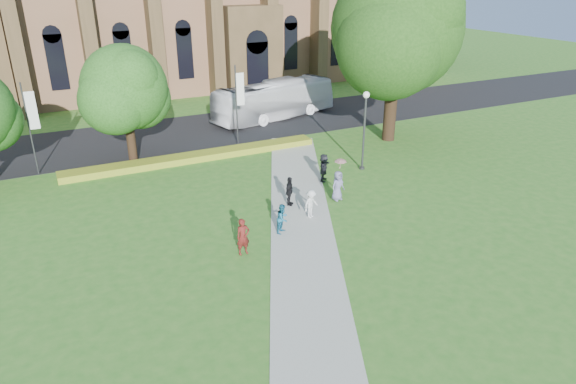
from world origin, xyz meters
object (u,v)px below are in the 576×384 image
pedestrian_0 (243,237)px  streetlamp (365,121)px  tour_coach (275,100)px  large_tree (397,29)px

pedestrian_0 → streetlamp: bearing=28.5°
tour_coach → streetlamp: bearing=164.9°
large_tree → tour_coach: 12.83m
pedestrian_0 → tour_coach: bearing=58.3°
tour_coach → pedestrian_0: size_ratio=6.69×
large_tree → tour_coach: (-5.37, 9.55, -6.68)m
streetlamp → large_tree: 8.73m
large_tree → pedestrian_0: bearing=-145.8°
streetlamp → pedestrian_0: size_ratio=2.93×
streetlamp → pedestrian_0: 13.50m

